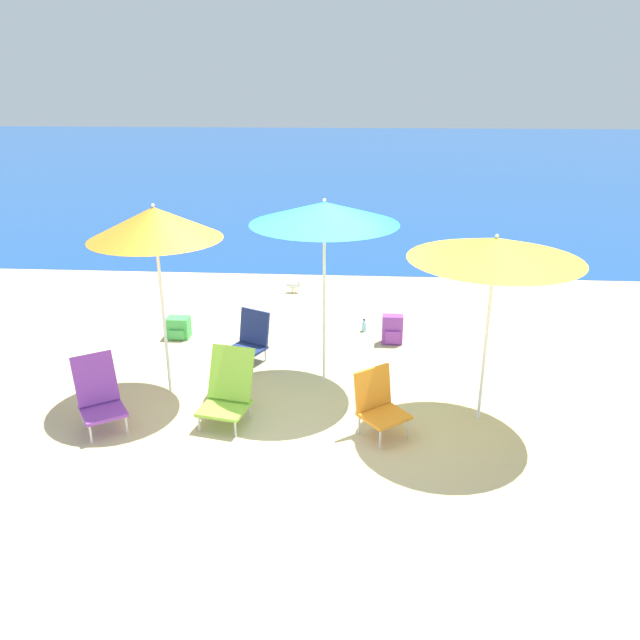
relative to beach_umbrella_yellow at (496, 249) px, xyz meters
name	(u,v)px	position (x,y,z in m)	size (l,w,h in m)	color
ground_plane	(285,413)	(-2.22, -0.03, -1.99)	(60.00, 60.00, 0.00)	#D1BA89
sea_water	(347,157)	(-2.22, 25.46, -1.99)	(60.00, 40.00, 0.01)	#19478C
beach_umbrella_yellow	(496,249)	(0.00, 0.00, 0.00)	(1.82, 1.82, 2.15)	white
beach_umbrella_orange	(155,223)	(-3.71, 0.42, 0.12)	(1.52, 1.52, 2.34)	white
beach_umbrella_teal	(324,213)	(-1.82, 0.83, 0.18)	(1.77, 1.77, 2.34)	white
beach_chair_orange	(378,402)	(-1.16, -0.37, -1.62)	(0.65, 0.65, 0.73)	silver
beach_chair_lime	(228,389)	(-2.83, -0.21, -1.61)	(0.62, 0.70, 0.82)	silver
beach_chair_purple	(99,394)	(-4.22, -0.44, -1.60)	(0.69, 0.73, 0.81)	silver
beach_chair_navy	(249,339)	(-2.88, 1.41, -1.68)	(0.65, 0.69, 0.68)	silver
backpack_purple	(392,330)	(-0.90, 2.13, -1.78)	(0.30, 0.20, 0.43)	purple
backpack_green	(178,328)	(-4.08, 2.12, -1.84)	(0.33, 0.27, 0.32)	#47B756
water_bottle	(364,326)	(-1.31, 2.57, -1.92)	(0.07, 0.07, 0.20)	#8CCCEA
seagull	(294,285)	(-2.58, 4.35, -1.86)	(0.27, 0.11, 0.23)	gold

